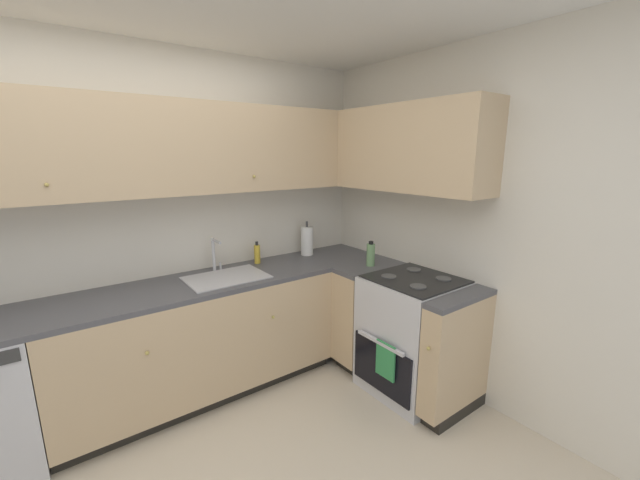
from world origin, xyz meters
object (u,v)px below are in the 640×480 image
at_px(oven_range, 412,334).
at_px(paper_towel_roll, 307,241).
at_px(oil_bottle, 371,254).
at_px(soap_bottle, 257,254).

relative_size(oven_range, paper_towel_roll, 3.26).
bearing_deg(oil_bottle, paper_towel_roll, 110.38).
height_order(oven_range, paper_towel_roll, paper_towel_roll).
bearing_deg(oil_bottle, soap_bottle, 139.23).
bearing_deg(paper_towel_roll, oil_bottle, -69.62).
bearing_deg(paper_towel_roll, oven_range, -77.16).
bearing_deg(oven_range, paper_towel_roll, 102.84).
height_order(oven_range, soap_bottle, soap_bottle).
bearing_deg(soap_bottle, paper_towel_roll, -2.32).
bearing_deg(oven_range, soap_bottle, 124.36).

